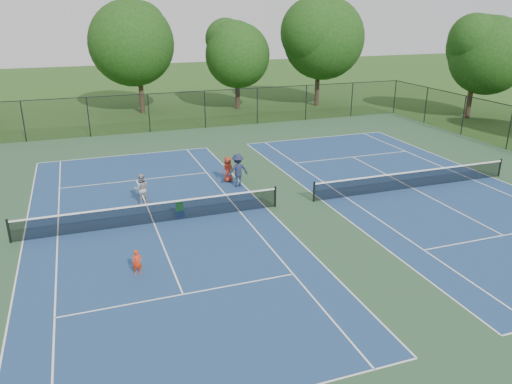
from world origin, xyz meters
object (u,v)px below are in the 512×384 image
object	(u,v)px
bystander_c	(228,169)
instructor	(141,189)
ball_hopper	(179,206)
tree_back_b	(137,39)
tree_side_e	(477,50)
tree_back_d	(319,34)
tree_back_c	(237,50)
bystander_b	(238,170)
ball_crate	(180,213)
child_player	(137,262)

from	to	relation	value
bystander_c	instructor	bearing A→B (deg)	-3.19
bystander_c	ball_hopper	size ratio (longest dim) A/B	3.35
tree_back_b	instructor	xyz separation A→B (m)	(-3.15, -23.33, -5.81)
tree_side_e	bystander_c	bearing A→B (deg)	-159.23
tree_back_d	ball_hopper	bearing A→B (deg)	-128.41
tree_back_b	tree_side_e	world-z (taller)	tree_back_b
tree_back_c	instructor	bearing A→B (deg)	-118.55
tree_back_b	tree_back_d	size ratio (longest dim) A/B	0.97
bystander_b	ball_crate	bearing A→B (deg)	32.87
child_player	bystander_c	distance (m)	10.83
instructor	tree_back_c	bearing A→B (deg)	-112.39
tree_back_c	bystander_c	distance (m)	22.25
tree_back_d	bystander_c	size ratio (longest dim) A/B	7.15
tree_back_d	ball_crate	distance (m)	30.85
bystander_b	ball_hopper	bearing A→B (deg)	32.87
bystander_c	tree_back_c	bearing A→B (deg)	-132.02
tree_side_e	child_player	size ratio (longest dim) A/B	9.15
child_player	bystander_b	bearing A→B (deg)	50.27
tree_back_c	tree_side_e	bearing A→B (deg)	-31.43
tree_back_c	ball_crate	distance (m)	27.35
tree_side_e	tree_back_d	bearing A→B (deg)	135.00
tree_side_e	ball_crate	size ratio (longest dim) A/B	21.37
ball_hopper	tree_back_c	bearing A→B (deg)	66.46
child_player	instructor	xyz separation A→B (m)	(1.11, 7.12, 0.30)
tree_back_d	bystander_c	xyz separation A→B (m)	(-15.13, -19.53, -6.10)
child_player	ball_hopper	size ratio (longest dim) A/B	2.24
instructor	ball_crate	world-z (taller)	instructor
tree_back_b	tree_back_d	distance (m)	17.12
child_player	bystander_c	size ratio (longest dim) A/B	0.67
instructor	bystander_b	world-z (taller)	bystander_b
bystander_b	tree_back_c	bearing A→B (deg)	-113.51
tree_back_d	tree_side_e	world-z (taller)	tree_back_d
tree_back_d	instructor	world-z (taller)	tree_back_d
bystander_b	ball_crate	distance (m)	5.01
ball_crate	tree_back_c	bearing A→B (deg)	66.46
child_player	bystander_c	xyz separation A→B (m)	(6.13, 8.92, 0.24)
child_player	ball_crate	world-z (taller)	child_player
ball_crate	tree_back_d	bearing A→B (deg)	51.59
ball_hopper	bystander_c	bearing A→B (deg)	48.59
tree_back_c	tree_back_b	bearing A→B (deg)	173.66
tree_back_b	tree_side_e	distance (m)	29.56
instructor	bystander_c	distance (m)	5.34
instructor	tree_side_e	bearing A→B (deg)	-153.25
ball_hopper	tree_back_b	bearing A→B (deg)	86.17
tree_back_b	child_player	xyz separation A→B (m)	(-4.26, -30.45, -6.11)
bystander_b	ball_hopper	world-z (taller)	bystander_b
tree_side_e	instructor	distance (m)	32.60
tree_side_e	bystander_b	size ratio (longest dim) A/B	4.82
ball_crate	ball_hopper	distance (m)	0.38
bystander_b	bystander_c	world-z (taller)	bystander_b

